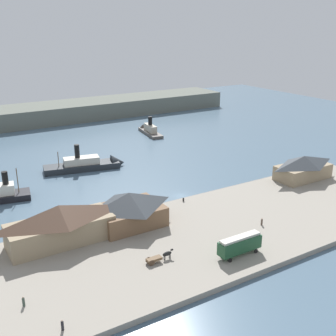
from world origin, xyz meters
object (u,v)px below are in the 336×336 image
at_px(ferry_mid_harbor, 91,164).
at_px(pedestrian_at_waters_edge, 62,325).
at_px(horse_cart, 159,257).
at_px(ferry_departing_north, 149,130).
at_px(ferry_shed_east_terminal, 129,208).
at_px(street_tram, 240,244).
at_px(ferry_shed_customs_shed, 60,224).
at_px(pedestrian_walking_west, 24,302).
at_px(pedestrian_walking_east, 262,222).
at_px(ferry_shed_central_terminal, 303,167).
at_px(mooring_post_center_east, 183,199).

bearing_deg(ferry_mid_harbor, pedestrian_at_waters_edge, -114.61).
relative_size(horse_cart, ferry_departing_north, 0.29).
distance_m(ferry_shed_east_terminal, street_tram, 26.69).
xyz_separation_m(ferry_shed_east_terminal, horse_cart, (-2.26, -17.19, -3.06)).
distance_m(pedestrian_at_waters_edge, ferry_mid_harbor, 78.03).
bearing_deg(ferry_shed_customs_shed, pedestrian_walking_west, -124.41).
height_order(horse_cart, pedestrian_walking_west, horse_cart).
bearing_deg(pedestrian_walking_west, ferry_shed_east_terminal, 31.86).
height_order(ferry_shed_east_terminal, pedestrian_at_waters_edge, ferry_shed_east_terminal).
distance_m(horse_cart, ferry_mid_harbor, 62.72).
bearing_deg(horse_cart, pedestrian_walking_east, 2.31).
bearing_deg(pedestrian_walking_east, street_tram, -150.34).
bearing_deg(pedestrian_walking_west, ferry_mid_harbor, 59.82).
relative_size(ferry_shed_east_terminal, pedestrian_walking_west, 8.33).
xyz_separation_m(ferry_shed_east_terminal, ferry_shed_central_terminal, (57.15, 0.23, -0.42)).
bearing_deg(pedestrian_walking_west, ferry_shed_customs_shed, 55.59).
height_order(ferry_shed_east_terminal, mooring_post_center_east, ferry_shed_east_terminal).
bearing_deg(pedestrian_walking_east, ferry_shed_customs_shed, 158.88).
relative_size(pedestrian_at_waters_edge, ferry_departing_north, 0.09).
distance_m(ferry_shed_east_terminal, ferry_shed_central_terminal, 57.15).
xyz_separation_m(ferry_shed_customs_shed, horse_cart, (13.81, -17.22, -3.40)).
xyz_separation_m(ferry_shed_east_terminal, ferry_mid_harbor, (8.08, 44.67, -3.68)).
bearing_deg(ferry_shed_customs_shed, ferry_departing_north, 50.33).
xyz_separation_m(ferry_shed_customs_shed, street_tram, (28.70, -23.49, -1.91)).
height_order(pedestrian_walking_west, mooring_post_center_east, pedestrian_walking_west).
xyz_separation_m(ferry_shed_east_terminal, mooring_post_center_east, (17.81, 4.68, -3.54)).
xyz_separation_m(ferry_shed_customs_shed, pedestrian_walking_east, (41.69, -16.10, -3.54)).
bearing_deg(horse_cart, ferry_shed_customs_shed, 128.73).
distance_m(ferry_shed_customs_shed, pedestrian_walking_west, 21.45).
height_order(ferry_shed_east_terminal, pedestrian_walking_west, ferry_shed_east_terminal).
bearing_deg(street_tram, ferry_shed_east_terminal, 118.29).
relative_size(street_tram, pedestrian_walking_west, 5.29).
bearing_deg(pedestrian_walking_east, ferry_mid_harbor, 106.10).
bearing_deg(ferry_shed_customs_shed, street_tram, -39.30).
bearing_deg(street_tram, pedestrian_walking_east, 29.66).
relative_size(ferry_shed_customs_shed, street_tram, 2.33).
relative_size(ferry_shed_customs_shed, pedestrian_walking_west, 12.34).
distance_m(pedestrian_walking_east, mooring_post_center_east, 22.17).
distance_m(ferry_shed_east_terminal, pedestrian_at_waters_edge, 36.00).
xyz_separation_m(ferry_shed_customs_shed, ferry_shed_central_terminal, (73.22, 0.19, -0.76)).
xyz_separation_m(ferry_shed_central_terminal, mooring_post_center_east, (-39.34, 4.46, -3.12)).
bearing_deg(pedestrian_walking_west, ferry_shed_central_terminal, 11.71).
xyz_separation_m(ferry_shed_central_terminal, pedestrian_walking_west, (-85.18, -17.65, -2.75)).
distance_m(ferry_shed_customs_shed, pedestrian_at_waters_edge, 27.82).
bearing_deg(ferry_departing_north, mooring_post_center_east, -112.13).
bearing_deg(ferry_shed_central_terminal, pedestrian_walking_east, -152.68).
height_order(ferry_mid_harbor, ferry_departing_north, ferry_mid_harbor).
height_order(street_tram, mooring_post_center_east, street_tram).
relative_size(pedestrian_walking_west, ferry_mid_harbor, 0.07).
distance_m(pedestrian_walking_west, ferry_departing_north, 119.47).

